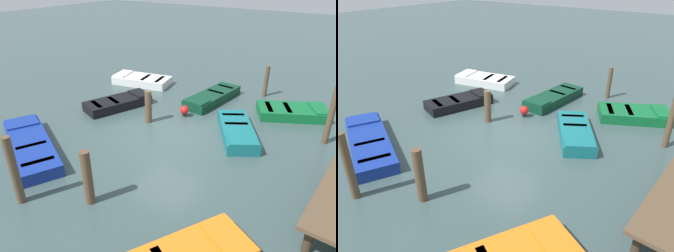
{
  "view_description": "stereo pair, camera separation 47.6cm",
  "coord_description": "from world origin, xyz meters",
  "views": [
    {
      "loc": [
        8.55,
        5.82,
        5.59
      ],
      "look_at": [
        0.0,
        0.0,
        0.35
      ],
      "focal_mm": 33.45,
      "sensor_mm": 36.0,
      "label": 1
    },
    {
      "loc": [
        8.27,
        6.2,
        5.59
      ],
      "look_at": [
        0.0,
        0.0,
        0.35
      ],
      "focal_mm": 33.45,
      "sensor_mm": 36.0,
      "label": 2
    }
  ],
  "objects": [
    {
      "name": "rowboat_black",
      "position": [
        -0.89,
        -3.28,
        0.22
      ],
      "size": [
        3.12,
        2.07,
        0.46
      ],
      "rotation": [
        0.0,
        0.0,
        2.8
      ],
      "color": "black",
      "rests_on": "ground_plane"
    },
    {
      "name": "rowboat_dark_green",
      "position": [
        -3.86,
        -0.13,
        0.22
      ],
      "size": [
        3.46,
        1.4,
        0.46
      ],
      "rotation": [
        0.0,
        0.0,
        6.19
      ],
      "color": "#0C3823",
      "rests_on": "ground_plane"
    },
    {
      "name": "rowboat_teal",
      "position": [
        -1.33,
        2.18,
        0.22
      ],
      "size": [
        3.08,
        2.5,
        0.46
      ],
      "rotation": [
        0.0,
        0.0,
        0.56
      ],
      "color": "#14666B",
      "rests_on": "ground_plane"
    },
    {
      "name": "rowboat_blue",
      "position": [
        3.6,
        -3.2,
        0.22
      ],
      "size": [
        2.84,
        4.24,
        0.46
      ],
      "rotation": [
        0.0,
        0.0,
        4.28
      ],
      "color": "navy",
      "rests_on": "ground_plane"
    },
    {
      "name": "mooring_piling_center",
      "position": [
        4.3,
        0.43,
        0.79
      ],
      "size": [
        0.26,
        0.26,
        1.57
      ],
      "primitive_type": "cylinder",
      "color": "brown",
      "rests_on": "ground_plane"
    },
    {
      "name": "mooring_piling_mid_left",
      "position": [
        5.33,
        -1.11,
        0.98
      ],
      "size": [
        0.22,
        0.22,
        1.97
      ],
      "primitive_type": "cylinder",
      "color": "brown",
      "rests_on": "ground_plane"
    },
    {
      "name": "marker_buoy",
      "position": [
        -1.7,
        -0.33,
        0.29
      ],
      "size": [
        0.36,
        0.36,
        0.48
      ],
      "color": "#262626",
      "rests_on": "ground_plane"
    },
    {
      "name": "ground_plane",
      "position": [
        0.0,
        0.0,
        0.0
      ],
      "size": [
        80.0,
        80.0,
        0.0
      ],
      "primitive_type": "plane",
      "color": "#384C4C"
    },
    {
      "name": "mooring_piling_mid_right",
      "position": [
        -2.61,
        4.98,
        1.08
      ],
      "size": [
        0.21,
        0.21,
        2.16
      ],
      "primitive_type": "cylinder",
      "color": "brown",
      "rests_on": "ground_plane"
    },
    {
      "name": "rowboat_green",
      "position": [
        -4.25,
        3.4,
        0.22
      ],
      "size": [
        2.53,
        3.07,
        0.46
      ],
      "rotation": [
        0.0,
        0.0,
        2.05
      ],
      "color": "#0F602D",
      "rests_on": "ground_plane"
    },
    {
      "name": "mooring_piling_near_right",
      "position": [
        -5.92,
        1.66,
        0.74
      ],
      "size": [
        0.19,
        0.19,
        1.47
      ],
      "primitive_type": "cylinder",
      "color": "brown",
      "rests_on": "ground_plane"
    },
    {
      "name": "rowboat_white",
      "position": [
        -3.95,
        -4.4,
        0.22
      ],
      "size": [
        1.97,
        3.18,
        0.46
      ],
      "rotation": [
        0.0,
        0.0,
        4.92
      ],
      "color": "silver",
      "rests_on": "ground_plane"
    },
    {
      "name": "mooring_piling_near_left",
      "position": [
        -0.45,
        -1.25,
        0.66
      ],
      "size": [
        0.27,
        0.27,
        1.31
      ],
      "primitive_type": "cylinder",
      "color": "brown",
      "rests_on": "ground_plane"
    }
  ]
}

